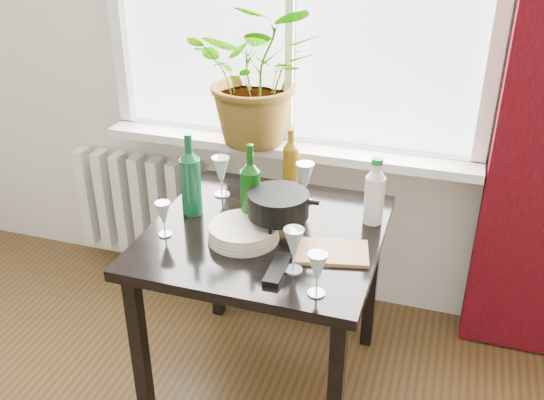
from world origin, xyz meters
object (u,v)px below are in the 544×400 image
(wineglass_front_left, at_px, (164,219))
(wineglass_back_left, at_px, (221,176))
(fondue_pot, at_px, (278,214))
(bottle_amber, at_px, (291,159))
(wine_bottle_left, at_px, (190,174))
(wine_bottle_right, at_px, (250,185))
(radiator, at_px, (150,206))
(cleaning_bottle, at_px, (375,191))
(plate_stack, at_px, (243,232))
(wineglass_back_center, at_px, (305,183))
(table, at_px, (266,251))
(wineglass_front_right, at_px, (294,250))
(wineglass_far_right, at_px, (317,274))
(potted_plant, at_px, (259,74))
(tv_remote, at_px, (278,269))
(cutting_board, at_px, (331,252))

(wineglass_front_left, bearing_deg, wineglass_back_left, 78.20)
(fondue_pot, bearing_deg, bottle_amber, 94.40)
(wine_bottle_left, relative_size, wineglass_back_left, 1.94)
(wine_bottle_right, bearing_deg, radiator, 142.64)
(cleaning_bottle, height_order, plate_stack, cleaning_bottle)
(cleaning_bottle, xyz_separation_m, wineglass_back_center, (-0.29, 0.08, -0.04))
(table, height_order, plate_stack, plate_stack)
(plate_stack, bearing_deg, wineglass_front_right, -31.53)
(wineglass_back_left, xyz_separation_m, wineglass_front_left, (-0.08, -0.37, -0.02))
(cleaning_bottle, relative_size, wineglass_front_right, 1.62)
(fondue_pot, bearing_deg, plate_stack, -154.31)
(fondue_pot, bearing_deg, wineglass_far_right, -59.81)
(wine_bottle_left, xyz_separation_m, wineglass_front_left, (-0.03, -0.19, -0.10))
(wine_bottle_right, xyz_separation_m, wineglass_front_left, (-0.27, -0.18, -0.09))
(potted_plant, relative_size, tv_remote, 3.36)
(wineglass_front_left, bearing_deg, tv_remote, -12.18)
(wineglass_front_right, bearing_deg, fondue_pot, 119.43)
(wine_bottle_right, height_order, cleaning_bottle, wine_bottle_right)
(wine_bottle_left, bearing_deg, cleaning_bottle, 11.85)
(wineglass_back_center, distance_m, wineglass_back_left, 0.34)
(wineglass_back_left, xyz_separation_m, tv_remote, (0.39, -0.46, -0.08))
(wine_bottle_right, height_order, cutting_board, wine_bottle_right)
(wineglass_back_left, relative_size, wineglass_front_left, 1.26)
(radiator, height_order, table, table)
(wineglass_front_right, xyz_separation_m, tv_remote, (-0.05, -0.02, -0.07))
(wineglass_front_right, distance_m, wineglass_back_center, 0.49)
(wineglass_far_right, bearing_deg, wineglass_front_left, 163.58)
(plate_stack, bearing_deg, fondue_pot, 31.06)
(wine_bottle_left, xyz_separation_m, bottle_amber, (0.30, 0.33, -0.03))
(wine_bottle_right, height_order, fondue_pot, wine_bottle_right)
(fondue_pot, relative_size, tv_remote, 1.35)
(bottle_amber, xyz_separation_m, wineglass_far_right, (0.29, -0.69, -0.06))
(potted_plant, height_order, wineglass_far_right, potted_plant)
(fondue_pot, bearing_deg, radiator, 138.99)
(wineglass_back_center, bearing_deg, cleaning_bottle, -15.00)
(wineglass_front_right, height_order, wineglass_front_left, wineglass_front_right)
(bottle_amber, relative_size, fondue_pot, 1.05)
(radiator, distance_m, wineglass_back_left, 0.85)
(radiator, bearing_deg, potted_plant, -5.31)
(potted_plant, distance_m, plate_stack, 0.78)
(potted_plant, distance_m, fondue_pot, 0.73)
(wine_bottle_right, height_order, wineglass_back_left, wine_bottle_right)
(wineglass_back_center, xyz_separation_m, tv_remote, (0.05, -0.51, -0.08))
(wineglass_front_right, xyz_separation_m, plate_stack, (-0.23, 0.14, -0.05))
(wine_bottle_left, distance_m, cutting_board, 0.62)
(potted_plant, xyz_separation_m, fondue_pot, (0.27, -0.59, -0.33))
(wineglass_front_left, bearing_deg, wineglass_back_center, 44.26)
(wine_bottle_right, relative_size, wineglass_front_left, 2.36)
(radiator, distance_m, wineglass_front_left, 1.03)
(cutting_board, bearing_deg, fondue_pot, 162.27)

